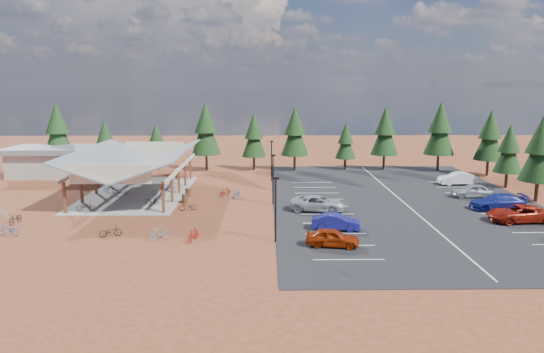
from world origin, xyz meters
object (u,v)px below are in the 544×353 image
object	(u,v)px
trash_bin_1	(188,193)
bike_12	(110,231)
outbuilding	(53,161)
bike_2	(110,189)
bike_1	(121,192)
lamp_post_0	(276,205)
lamp_post_1	(273,176)
bike_6	(169,188)
bike_15	(225,192)
bike_7	(182,176)
bike_11	(193,234)
bike_13	(159,233)
lamp_post_2	(272,158)
bike_3	(128,176)
bike_8	(15,218)
car_0	(332,237)
trash_bin_0	(185,199)
bike_14	(236,194)
car_1	(336,222)
bike_10	(9,230)
car_8	(472,191)
bike_5	(159,192)
car_9	(457,178)
bike_pavilion	(136,160)
bike_16	(188,206)
car_7	(498,202)
car_6	(519,213)
bike_0	(85,207)

from	to	relation	value
trash_bin_1	bike_12	xyz separation A→B (m)	(-4.00, -14.04, 0.00)
outbuilding	bike_2	xyz separation A→B (m)	(10.79, -10.62, -1.52)
trash_bin_1	bike_1	xyz separation A→B (m)	(-7.30, 0.24, 0.09)
lamp_post_0	bike_12	world-z (taller)	lamp_post_0
lamp_post_1	bike_2	size ratio (longest dim) A/B	3.31
bike_6	bike_15	bearing A→B (deg)	-103.38
bike_7	bike_12	distance (m)	23.30
bike_11	bike_13	xyz separation A→B (m)	(-2.76, 0.52, -0.04)
lamp_post_2	bike_3	bearing A→B (deg)	178.24
lamp_post_1	bike_7	world-z (taller)	lamp_post_1
bike_7	bike_8	distance (m)	22.43
car_0	trash_bin_0	bearing A→B (deg)	52.83
bike_6	bike_15	distance (m)	6.66
trash_bin_0	bike_13	bearing A→B (deg)	-90.36
bike_11	bike_14	world-z (taller)	bike_11
bike_13	car_1	bearing A→B (deg)	71.60
lamp_post_1	trash_bin_0	bearing A→B (deg)	175.29
bike_10	bike_15	world-z (taller)	bike_15
car_8	bike_15	bearing A→B (deg)	-91.83
bike_14	bike_15	size ratio (longest dim) A/B	1.01
bike_3	bike_10	bearing A→B (deg)	-172.09
bike_5	bike_15	world-z (taller)	bike_5
car_9	bike_14	bearing A→B (deg)	-80.16
lamp_post_0	bike_5	world-z (taller)	lamp_post_0
lamp_post_1	bike_5	xyz separation A→B (m)	(-12.33, 3.39, -2.36)
trash_bin_0	bike_7	size ratio (longest dim) A/B	0.54
bike_pavilion	bike_1	distance (m)	3.79
bike_8	bike_16	bearing A→B (deg)	18.85
lamp_post_2	trash_bin_0	bearing A→B (deg)	-128.89
lamp_post_1	bike_2	world-z (taller)	lamp_post_1
car_7	car_1	bearing A→B (deg)	-68.10
bike_8	bike_14	size ratio (longest dim) A/B	1.12
bike_pavilion	bike_1	world-z (taller)	bike_pavilion
bike_2	bike_10	bearing A→B (deg)	-176.24
car_6	car_8	distance (m)	9.39
bike_16	car_8	size ratio (longest dim) A/B	0.38
bike_12	car_8	size ratio (longest dim) A/B	0.40
outbuilding	bike_11	world-z (taller)	outbuilding
trash_bin_0	bike_15	bearing A→B (deg)	36.34
bike_6	bike_8	bearing A→B (deg)	137.82
trash_bin_0	car_9	distance (m)	32.73
trash_bin_1	car_6	xyz separation A→B (m)	(30.80, -10.32, 0.34)
trash_bin_0	bike_13	world-z (taller)	bike_13
trash_bin_0	bike_5	xyz separation A→B (m)	(-3.26, 2.64, 0.17)
bike_8	bike_16	xyz separation A→B (m)	(14.36, 4.35, -0.07)
outbuilding	bike_11	size ratio (longest dim) A/B	6.09
bike_13	bike_0	bearing A→B (deg)	-160.72
trash_bin_0	lamp_post_2	bearing A→B (deg)	51.11
bike_5	bike_8	bearing A→B (deg)	148.12
bike_11	bike_13	bearing A→B (deg)	-172.59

